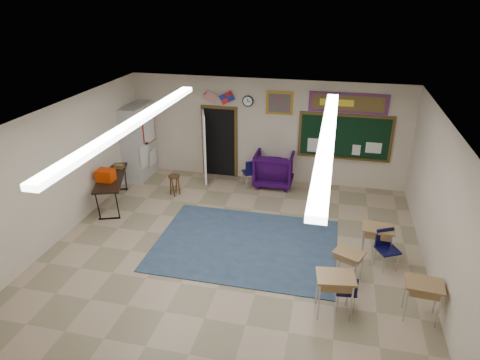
% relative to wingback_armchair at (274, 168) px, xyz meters
% --- Properties ---
extents(floor, '(9.00, 9.00, 0.00)m').
position_rel_wingback_armchair_xyz_m(floor, '(-0.31, -4.15, -0.50)').
color(floor, tan).
rests_on(floor, ground).
extents(back_wall, '(8.00, 0.04, 3.00)m').
position_rel_wingback_armchair_xyz_m(back_wall, '(-0.31, 0.35, 1.00)').
color(back_wall, beige).
rests_on(back_wall, floor).
extents(left_wall, '(0.04, 9.00, 3.00)m').
position_rel_wingback_armchair_xyz_m(left_wall, '(-4.31, -4.15, 1.00)').
color(left_wall, beige).
rests_on(left_wall, floor).
extents(right_wall, '(0.04, 9.00, 3.00)m').
position_rel_wingback_armchair_xyz_m(right_wall, '(3.69, -4.15, 1.00)').
color(right_wall, beige).
rests_on(right_wall, floor).
extents(ceiling, '(8.00, 9.00, 0.04)m').
position_rel_wingback_armchair_xyz_m(ceiling, '(-0.31, -4.15, 2.50)').
color(ceiling, silver).
rests_on(ceiling, back_wall).
extents(area_rug, '(4.00, 3.00, 0.02)m').
position_rel_wingback_armchair_xyz_m(area_rug, '(-0.11, -3.35, -0.49)').
color(area_rug, '#364E66').
rests_on(area_rug, floor).
extents(fluorescent_strips, '(3.86, 6.00, 0.10)m').
position_rel_wingback_armchair_xyz_m(fluorescent_strips, '(-0.31, -4.15, 2.44)').
color(fluorescent_strips, white).
rests_on(fluorescent_strips, ceiling).
extents(doorway, '(1.10, 0.89, 2.16)m').
position_rel_wingback_armchair_xyz_m(doorway, '(-1.81, 0.20, 0.55)').
color(doorway, black).
rests_on(doorway, back_wall).
extents(chalkboard, '(2.55, 0.14, 1.30)m').
position_rel_wingback_armchair_xyz_m(chalkboard, '(1.89, 0.31, 0.96)').
color(chalkboard, '#503917').
rests_on(chalkboard, back_wall).
extents(bulletin_board, '(2.10, 0.05, 0.55)m').
position_rel_wingback_armchair_xyz_m(bulletin_board, '(1.89, 0.32, 1.95)').
color(bulletin_board, '#A5190E').
rests_on(bulletin_board, back_wall).
extents(framed_art_print, '(0.75, 0.05, 0.65)m').
position_rel_wingback_armchair_xyz_m(framed_art_print, '(0.04, 0.32, 1.85)').
color(framed_art_print, '#A67D20').
rests_on(framed_art_print, back_wall).
extents(wall_clock, '(0.32, 0.05, 0.32)m').
position_rel_wingback_armchair_xyz_m(wall_clock, '(-0.86, 0.32, 1.85)').
color(wall_clock, black).
rests_on(wall_clock, back_wall).
extents(wall_flags, '(1.16, 0.06, 0.70)m').
position_rel_wingback_armchair_xyz_m(wall_flags, '(-1.71, 0.29, 1.98)').
color(wall_flags, red).
rests_on(wall_flags, back_wall).
extents(storage_cabinet, '(0.59, 1.25, 2.20)m').
position_rel_wingback_armchair_xyz_m(storage_cabinet, '(-4.02, -0.30, 0.59)').
color(storage_cabinet, '#ADADA8').
rests_on(storage_cabinet, floor).
extents(wingback_armchair, '(1.08, 1.11, 1.01)m').
position_rel_wingback_armchair_xyz_m(wingback_armchair, '(0.00, 0.00, 0.00)').
color(wingback_armchair, '#200534').
rests_on(wingback_armchair, floor).
extents(student_chair_reading, '(0.58, 0.58, 0.85)m').
position_rel_wingback_armchair_xyz_m(student_chair_reading, '(-0.64, -0.30, -0.08)').
color(student_chair_reading, black).
rests_on(student_chair_reading, floor).
extents(student_chair_desk_a, '(0.41, 0.41, 0.75)m').
position_rel_wingback_armchair_xyz_m(student_chair_desk_a, '(2.05, -4.97, -0.13)').
color(student_chair_desk_a, black).
rests_on(student_chair_desk_a, floor).
extents(student_chair_desk_b, '(0.56, 0.56, 0.84)m').
position_rel_wingback_armchair_xyz_m(student_chair_desk_b, '(2.87, -3.56, -0.09)').
color(student_chair_desk_b, black).
rests_on(student_chair_desk_b, floor).
extents(student_desk_front_left, '(0.66, 0.60, 0.65)m').
position_rel_wingback_armchair_xyz_m(student_desk_front_left, '(2.09, -4.14, -0.14)').
color(student_desk_front_left, '#9F744A').
rests_on(student_desk_front_left, floor).
extents(student_desk_front_right, '(0.68, 0.52, 0.78)m').
position_rel_wingback_armchair_xyz_m(student_desk_front_right, '(2.67, -3.26, -0.07)').
color(student_desk_front_right, '#9F744A').
rests_on(student_desk_front_right, floor).
extents(student_desk_back_left, '(0.72, 0.58, 0.79)m').
position_rel_wingback_armchair_xyz_m(student_desk_back_left, '(1.85, -5.14, -0.06)').
color(student_desk_back_left, '#9F744A').
rests_on(student_desk_back_left, floor).
extents(student_desk_back_right, '(0.64, 0.50, 0.74)m').
position_rel_wingback_armchair_xyz_m(student_desk_back_right, '(3.32, -4.93, -0.09)').
color(student_desk_back_right, '#9F744A').
rests_on(student_desk_back_right, floor).
extents(folding_table, '(1.26, 2.02, 1.09)m').
position_rel_wingback_armchair_xyz_m(folding_table, '(-3.96, -2.19, -0.07)').
color(folding_table, black).
rests_on(folding_table, floor).
extents(wooden_stool, '(0.32, 0.32, 0.57)m').
position_rel_wingback_armchair_xyz_m(wooden_stool, '(-2.57, -1.29, -0.21)').
color(wooden_stool, '#4C2C17').
rests_on(wooden_stool, floor).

